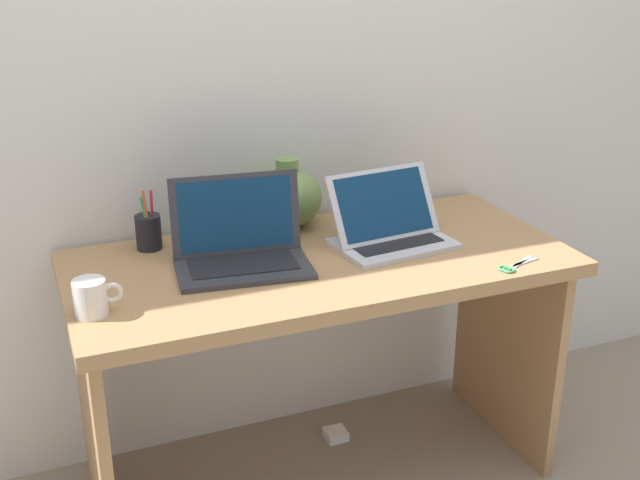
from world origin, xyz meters
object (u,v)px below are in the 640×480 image
green_vase (288,197)px  power_brick (336,434)px  laptop_left (240,242)px  coffee_mug (91,298)px  scissors (513,267)px  pen_cup (149,231)px  laptop_right (389,225)px

green_vase → power_brick: green_vase is taller
laptop_left → green_vase: (0.22, 0.22, 0.03)m
coffee_mug → power_brick: size_ratio=1.66×
green_vase → coffee_mug: 0.74m
scissors → power_brick: bearing=128.1°
pen_cup → scissors: pen_cup is taller
laptop_left → laptop_right: bearing=-2.3°
scissors → pen_cup: bearing=150.3°
laptop_right → coffee_mug: 0.86m
laptop_right → scissors: size_ratio=2.41×
laptop_left → coffee_mug: bearing=-158.1°
laptop_right → pen_cup: (-0.65, 0.22, -0.00)m
laptop_right → green_vase: bearing=132.4°
green_vase → laptop_right: bearing=-47.6°
green_vase → power_brick: (0.12, -0.10, -0.82)m
pen_cup → scissors: bearing=-29.7°
coffee_mug → scissors: (1.08, -0.14, -0.04)m
laptop_right → pen_cup: size_ratio=1.96×
green_vase → scissors: size_ratio=1.46×
power_brick → laptop_right: bearing=-53.9°
laptop_left → green_vase: laptop_left is taller
coffee_mug → scissors: coffee_mug is taller
laptop_left → scissors: size_ratio=2.61×
scissors → laptop_right: bearing=129.1°
pen_cup → scissors: 1.01m
laptop_left → laptop_right: size_ratio=1.08×
laptop_right → green_vase: size_ratio=1.65×
laptop_right → coffee_mug: size_ratio=3.01×
pen_cup → coffee_mug: bearing=-119.2°
laptop_right → coffee_mug: bearing=-170.2°
laptop_left → power_brick: bearing=19.4°
pen_cup → power_brick: 0.95m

